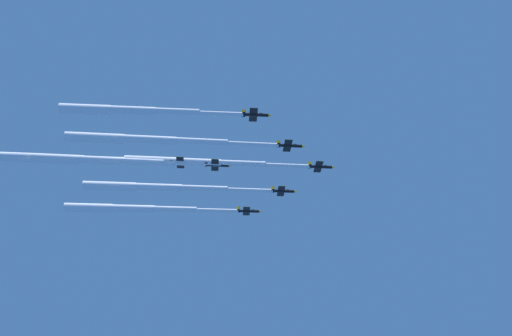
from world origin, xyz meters
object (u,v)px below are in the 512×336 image
(jet_port_outer, at_px, (96,160))
(jet_lead, at_px, (193,162))
(jet_port_inner, at_px, (153,187))
(jet_starboard_inner, at_px, (144,140))
(jet_starboard_mid, at_px, (128,110))
(jet_starboard_outer, at_px, (57,158))
(jet_port_mid, at_px, (129,208))

(jet_port_outer, bearing_deg, jet_lead, -153.69)
(jet_port_inner, distance_m, jet_starboard_inner, 29.19)
(jet_port_inner, xyz_separation_m, jet_port_outer, (11.31, 21.94, -0.39))
(jet_lead, distance_m, jet_starboard_mid, 35.13)
(jet_lead, xyz_separation_m, jet_starboard_outer, (44.44, 21.31, -0.26))
(jet_port_mid, height_order, jet_starboard_outer, jet_port_mid)
(jet_starboard_mid, distance_m, jet_port_outer, 31.17)
(jet_port_inner, bearing_deg, jet_port_mid, -28.35)
(jet_starboard_inner, distance_m, jet_starboard_mid, 14.17)
(jet_port_inner, xyz_separation_m, jet_starboard_mid, (-13.51, 40.69, -2.45))
(jet_port_outer, xyz_separation_m, jet_starboard_outer, (12.88, 5.71, 0.66))
(jet_port_inner, relative_size, jet_port_mid, 1.04)
(jet_lead, relative_size, jet_port_inner, 0.95)
(jet_port_inner, relative_size, jet_port_outer, 1.13)
(jet_port_inner, xyz_separation_m, jet_starboard_outer, (24.19, 27.65, 0.27))
(jet_starboard_mid, bearing_deg, jet_port_mid, -59.16)
(jet_lead, bearing_deg, jet_starboard_inner, 66.94)
(jet_port_inner, height_order, jet_starboard_mid, jet_port_inner)
(jet_lead, distance_m, jet_port_mid, 39.11)
(jet_port_outer, bearing_deg, jet_port_mid, -81.44)
(jet_starboard_inner, bearing_deg, jet_port_outer, -11.62)
(jet_lead, relative_size, jet_port_outer, 1.07)
(jet_starboard_inner, bearing_deg, jet_port_mid, -52.02)
(jet_port_outer, bearing_deg, jet_starboard_mid, 142.93)
(jet_starboard_outer, bearing_deg, jet_port_outer, -156.09)
(jet_port_inner, bearing_deg, jet_starboard_inner, 113.52)
(jet_starboard_inner, height_order, jet_port_outer, jet_port_outer)
(jet_port_mid, bearing_deg, jet_port_outer, 98.56)
(jet_starboard_inner, relative_size, jet_starboard_mid, 1.17)
(jet_lead, xyz_separation_m, jet_port_outer, (31.56, 15.60, -0.92))
(jet_port_inner, distance_m, jet_starboard_mid, 42.94)
(jet_starboard_mid, height_order, jet_starboard_outer, jet_starboard_outer)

